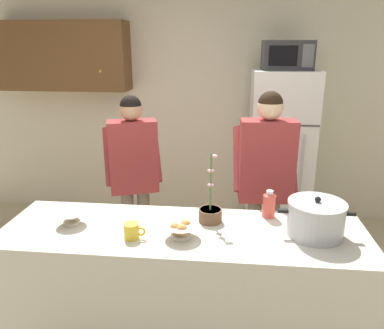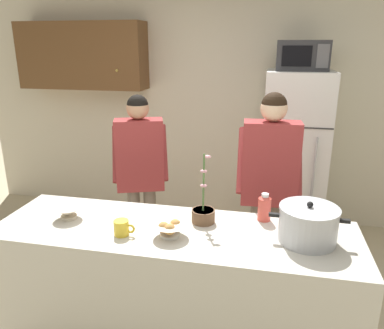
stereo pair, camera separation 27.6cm
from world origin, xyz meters
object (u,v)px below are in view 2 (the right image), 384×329
object	(u,v)px
bottle_near_edge	(264,207)
potted_orchid	(203,213)
bread_bowl	(170,229)
empty_bowl	(68,212)
person_near_pot	(140,164)
coffee_mug	(122,228)
microwave	(302,56)
person_by_sink	(269,174)
cooking_pot	(308,224)
refrigerator	(293,158)

from	to	relation	value
bottle_near_edge	potted_orchid	xyz separation A→B (m)	(-0.38, -0.11, -0.03)
bread_bowl	bottle_near_edge	bearing A→B (deg)	31.96
empty_bowl	person_near_pot	bearing A→B (deg)	80.11
empty_bowl	potted_orchid	size ratio (longest dim) A/B	0.41
coffee_mug	microwave	bearing A→B (deg)	60.91
microwave	potted_orchid	world-z (taller)	microwave
person_by_sink	cooking_pot	bearing A→B (deg)	-73.32
empty_bowl	bottle_near_edge	bearing A→B (deg)	10.79
bread_bowl	potted_orchid	distance (m)	0.28
cooking_pot	bottle_near_edge	world-z (taller)	cooking_pot
bread_bowl	empty_bowl	size ratio (longest dim) A/B	1.14
cooking_pot	bread_bowl	world-z (taller)	cooking_pot
microwave	bottle_near_edge	size ratio (longest dim) A/B	2.59
cooking_pot	potted_orchid	distance (m)	0.65
person_near_pot	empty_bowl	world-z (taller)	person_near_pot
bread_bowl	potted_orchid	size ratio (longest dim) A/B	0.47
refrigerator	microwave	bearing A→B (deg)	-89.93
person_near_pot	potted_orchid	distance (m)	1.08
microwave	empty_bowl	xyz separation A→B (m)	(-1.52, -1.82, -0.95)
coffee_mug	potted_orchid	world-z (taller)	potted_orchid
empty_bowl	bottle_near_edge	xyz separation A→B (m)	(1.26, 0.24, 0.04)
refrigerator	person_by_sink	bearing A→B (deg)	-102.73
bread_bowl	bottle_near_edge	size ratio (longest dim) A/B	1.16
refrigerator	bottle_near_edge	xyz separation A→B (m)	(-0.26, -1.60, 0.12)
cooking_pot	empty_bowl	bearing A→B (deg)	-179.47
coffee_mug	person_near_pot	bearing A→B (deg)	103.74
microwave	potted_orchid	distance (m)	2.04
person_by_sink	potted_orchid	world-z (taller)	person_by_sink
bread_bowl	cooking_pot	bearing A→B (deg)	8.09
microwave	person_near_pot	size ratio (longest dim) A/B	0.30
bread_bowl	bottle_near_edge	world-z (taller)	bottle_near_edge
empty_bowl	coffee_mug	bearing A→B (deg)	-18.16
person_near_pot	bottle_near_edge	xyz separation A→B (m)	(1.10, -0.71, 0.00)
cooking_pot	microwave	bearing A→B (deg)	89.71
bottle_near_edge	refrigerator	bearing A→B (deg)	80.72
potted_orchid	person_by_sink	bearing A→B (deg)	58.15
bread_bowl	potted_orchid	xyz separation A→B (m)	(0.16, 0.23, 0.01)
person_near_pot	cooking_pot	world-z (taller)	person_near_pot
bottle_near_edge	person_by_sink	bearing A→B (deg)	87.64
person_near_pot	potted_orchid	xyz separation A→B (m)	(0.71, -0.82, -0.03)
microwave	bottle_near_edge	bearing A→B (deg)	-99.41
refrigerator	microwave	xyz separation A→B (m)	(0.00, -0.02, 1.03)
refrigerator	coffee_mug	xyz separation A→B (m)	(-1.09, -1.98, 0.08)
refrigerator	bottle_near_edge	distance (m)	1.63
person_near_pot	coffee_mug	world-z (taller)	person_near_pot
microwave	cooking_pot	xyz separation A→B (m)	(-0.01, -1.81, -0.89)
refrigerator	potted_orchid	world-z (taller)	refrigerator
refrigerator	cooking_pot	distance (m)	1.83
coffee_mug	empty_bowl	xyz separation A→B (m)	(-0.43, 0.14, -0.00)
cooking_pot	bread_bowl	bearing A→B (deg)	-171.91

